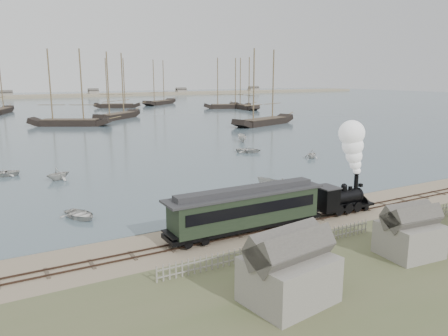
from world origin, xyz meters
TOP-DOWN VIEW (x-y plane):
  - ground at (0.00, 0.00)m, footprint 600.00×600.00m
  - harbor_water at (0.00, 170.00)m, footprint 600.00×336.00m
  - rail_track at (0.00, -2.00)m, footprint 120.00×1.80m
  - picket_fence_west at (-6.50, -7.00)m, footprint 19.00×0.10m
  - picket_fence_east at (12.50, -7.50)m, footprint 15.00×0.10m
  - shed_left at (-10.00, -13.00)m, footprint 5.00×4.00m
  - shed_mid at (2.00, -12.00)m, footprint 4.00×3.50m
  - far_spit at (0.00, 250.00)m, footprint 500.00×20.00m
  - locomotive at (6.06, -2.00)m, footprint 6.94×2.59m
  - passenger_coach at (-6.05, -2.00)m, footprint 14.46×2.79m
  - beached_dinghy at (-7.98, 0.84)m, footprint 4.32×4.99m
  - rowboat_0 at (-17.59, 8.71)m, footprint 4.59×4.01m
  - rowboat_1 at (-16.82, 25.81)m, footprint 3.71×3.96m
  - rowboat_2 at (4.19, 8.46)m, footprint 3.71×3.35m
  - rowboat_3 at (15.31, 30.89)m, footprint 5.09×5.32m
  - rowboat_4 at (21.37, 21.50)m, footprint 3.14×3.33m
  - rowboat_5 at (20.95, 42.22)m, footprint 4.11×2.62m
  - rowboat_6 at (-22.97, 31.74)m, footprint 3.44×4.54m
  - schooner_2 at (-3.84, 88.55)m, footprint 20.90×14.61m
  - schooner_3 at (12.50, 100.91)m, footprint 18.43×17.16m
  - schooner_4 at (42.17, 65.20)m, footprint 22.59×11.93m
  - schooner_5 at (62.82, 120.90)m, footprint 19.09×10.26m
  - schooner_8 at (25.17, 145.63)m, footprint 18.27×11.81m
  - schooner_9 at (48.14, 157.28)m, footprint 21.05×18.53m
  - schooner_10 at (66.91, 114.93)m, footprint 5.80×19.29m

SIDE VIEW (x-z plane):
  - ground at x=0.00m, z-range 0.00..0.00m
  - picket_fence_west at x=-6.50m, z-range -0.60..0.60m
  - picket_fence_east at x=12.50m, z-range -0.60..0.60m
  - shed_left at x=-10.00m, z-range -2.05..2.05m
  - shed_mid at x=2.00m, z-range -1.80..1.80m
  - far_spit at x=0.00m, z-range -0.90..0.90m
  - harbor_water at x=0.00m, z-range 0.00..0.06m
  - rail_track at x=0.00m, z-range -0.04..0.12m
  - beached_dinghy at x=-7.98m, z-range 0.00..0.87m
  - rowboat_0 at x=-17.59m, z-range 0.06..0.85m
  - rowboat_6 at x=-22.97m, z-range 0.06..0.94m
  - rowboat_3 at x=15.31m, z-range 0.06..0.96m
  - rowboat_4 at x=21.37m, z-range 0.06..1.46m
  - rowboat_2 at x=4.19m, z-range 0.06..1.47m
  - rowboat_5 at x=20.95m, z-range 0.06..1.55m
  - rowboat_1 at x=-16.82m, z-range 0.06..1.74m
  - passenger_coach at x=-6.05m, z-range 0.46..3.97m
  - locomotive at x=6.06m, z-range -0.32..8.33m
  - schooner_2 at x=-3.84m, z-range 0.06..20.06m
  - schooner_3 at x=12.50m, z-range 0.06..20.06m
  - schooner_4 at x=42.17m, z-range 0.06..20.06m
  - schooner_5 at x=62.82m, z-range 0.06..20.06m
  - schooner_8 at x=25.17m, z-range 0.06..20.06m
  - schooner_9 at x=48.14m, z-range 0.06..20.06m
  - schooner_10 at x=66.91m, z-range 0.06..20.06m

